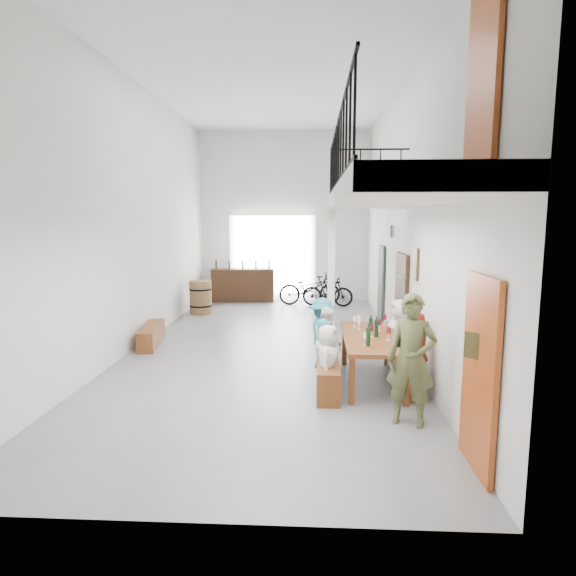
# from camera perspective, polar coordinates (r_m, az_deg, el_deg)

# --- Properties ---
(floor) EXTENTS (12.00, 12.00, 0.00)m
(floor) POSITION_cam_1_polar(r_m,az_deg,el_deg) (10.27, -2.40, -6.92)
(floor) COLOR slate
(floor) RESTS_ON ground
(room_walls) EXTENTS (12.00, 12.00, 12.00)m
(room_walls) POSITION_cam_1_polar(r_m,az_deg,el_deg) (9.95, -2.52, 13.25)
(room_walls) COLOR white
(room_walls) RESTS_ON ground
(gateway_portal) EXTENTS (2.80, 0.08, 2.80)m
(gateway_portal) POSITION_cam_1_polar(r_m,az_deg,el_deg) (15.92, -1.86, 3.57)
(gateway_portal) COLOR white
(gateway_portal) RESTS_ON ground
(right_wall_decor) EXTENTS (0.07, 8.28, 5.07)m
(right_wall_decor) POSITION_cam_1_polar(r_m,az_deg,el_deg) (8.24, 15.29, 1.42)
(right_wall_decor) COLOR #A94215
(right_wall_decor) RESTS_ON ground
(balcony) EXTENTS (1.52, 5.62, 4.00)m
(balcony) POSITION_cam_1_polar(r_m,az_deg,el_deg) (6.83, 11.92, 10.47)
(balcony) COLOR white
(balcony) RESTS_ON ground
(tasting_table) EXTENTS (0.94, 2.26, 0.79)m
(tasting_table) POSITION_cam_1_polar(r_m,az_deg,el_deg) (7.98, 9.93, -6.20)
(tasting_table) COLOR brown
(tasting_table) RESTS_ON ground
(bench_inner) EXTENTS (0.36, 2.13, 0.49)m
(bench_inner) POSITION_cam_1_polar(r_m,az_deg,el_deg) (7.98, 4.66, -9.54)
(bench_inner) COLOR brown
(bench_inner) RESTS_ON ground
(bench_wall) EXTENTS (0.25, 1.85, 0.43)m
(bench_wall) POSITION_cam_1_polar(r_m,az_deg,el_deg) (8.26, 13.67, -9.37)
(bench_wall) COLOR brown
(bench_wall) RESTS_ON ground
(tableware) EXTENTS (0.61, 1.50, 0.35)m
(tableware) POSITION_cam_1_polar(r_m,az_deg,el_deg) (8.00, 9.78, -4.59)
(tableware) COLOR black
(tableware) RESTS_ON tasting_table
(side_bench) EXTENTS (0.53, 1.53, 0.42)m
(side_bench) POSITION_cam_1_polar(r_m,az_deg,el_deg) (10.73, -15.88, -5.40)
(side_bench) COLOR brown
(side_bench) RESTS_ON ground
(oak_barrel) EXTENTS (0.64, 0.64, 0.94)m
(oak_barrel) POSITION_cam_1_polar(r_m,az_deg,el_deg) (13.90, -10.32, -1.08)
(oak_barrel) COLOR brown
(oak_barrel) RESTS_ON ground
(serving_counter) EXTENTS (2.05, 0.70, 1.07)m
(serving_counter) POSITION_cam_1_polar(r_m,az_deg,el_deg) (15.83, -5.36, 0.35)
(serving_counter) COLOR #3C2414
(serving_counter) RESTS_ON ground
(counter_bottles) EXTENTS (1.77, 0.22, 0.28)m
(counter_bottles) POSITION_cam_1_polar(r_m,az_deg,el_deg) (15.74, -5.39, 2.77)
(counter_bottles) COLOR black
(counter_bottles) RESTS_ON serving_counter
(guest_left_a) EXTENTS (0.47, 0.61, 1.12)m
(guest_left_a) POSITION_cam_1_polar(r_m,az_deg,el_deg) (7.31, 4.71, -8.64)
(guest_left_a) COLOR white
(guest_left_a) RESTS_ON ground
(guest_left_b) EXTENTS (0.38, 0.47, 1.11)m
(guest_left_b) POSITION_cam_1_polar(r_m,az_deg,el_deg) (7.77, 4.26, -7.65)
(guest_left_b) COLOR teal
(guest_left_b) RESTS_ON ground
(guest_left_c) EXTENTS (0.58, 0.67, 1.18)m
(guest_left_c) POSITION_cam_1_polar(r_m,az_deg,el_deg) (8.36, 4.71, -6.25)
(guest_left_c) COLOR white
(guest_left_c) RESTS_ON ground
(guest_left_d) EXTENTS (0.53, 0.85, 1.27)m
(guest_left_d) POSITION_cam_1_polar(r_m,az_deg,el_deg) (8.73, 4.02, -5.32)
(guest_left_d) COLOR teal
(guest_left_d) RESTS_ON ground
(guest_right_a) EXTENTS (0.56, 0.83, 1.30)m
(guest_right_a) POSITION_cam_1_polar(r_m,az_deg,el_deg) (7.52, 15.09, -7.68)
(guest_right_a) COLOR #A9361D
(guest_right_a) RESTS_ON ground
(guest_right_b) EXTENTS (0.63, 0.98, 1.01)m
(guest_right_b) POSITION_cam_1_polar(r_m,az_deg,el_deg) (8.19, 13.42, -7.40)
(guest_right_b) COLOR black
(guest_right_b) RESTS_ON ground
(guest_right_c) EXTENTS (0.51, 0.68, 1.27)m
(guest_right_c) POSITION_cam_1_polar(r_m,az_deg,el_deg) (8.79, 12.98, -5.41)
(guest_right_c) COLOR white
(guest_right_c) RESTS_ON ground
(host_standing) EXTENTS (0.74, 0.61, 1.73)m
(host_standing) POSITION_cam_1_polar(r_m,az_deg,el_deg) (6.47, 14.40, -8.25)
(host_standing) COLOR #4C542F
(host_standing) RESTS_ON ground
(potted_plant) EXTENTS (0.42, 0.40, 0.38)m
(potted_plant) POSITION_cam_1_polar(r_m,az_deg,el_deg) (10.61, 11.13, -5.51)
(potted_plant) COLOR #164B15
(potted_plant) RESTS_ON ground
(bicycle_near) EXTENTS (2.02, 0.97, 1.02)m
(bicycle_near) POSITION_cam_1_polar(r_m,az_deg,el_deg) (15.13, 2.59, -0.07)
(bicycle_near) COLOR black
(bicycle_near) RESTS_ON ground
(bicycle_far) EXTENTS (1.61, 0.66, 0.94)m
(bicycle_far) POSITION_cam_1_polar(r_m,az_deg,el_deg) (14.85, 4.71, -0.40)
(bicycle_far) COLOR black
(bicycle_far) RESTS_ON ground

